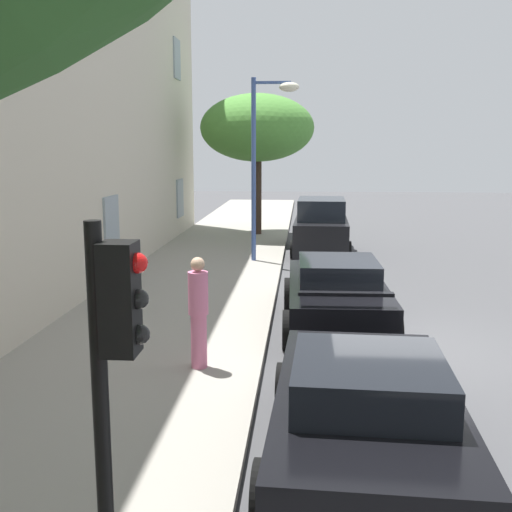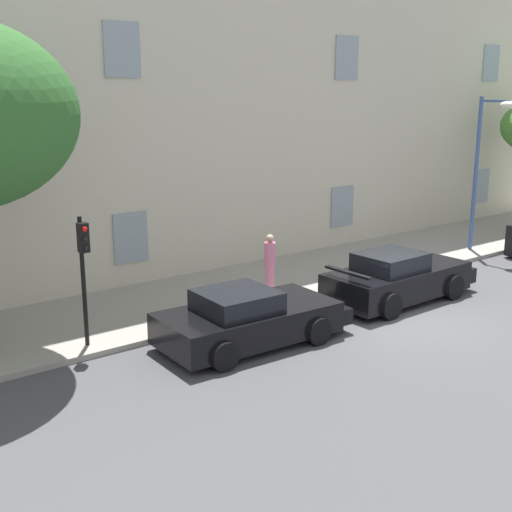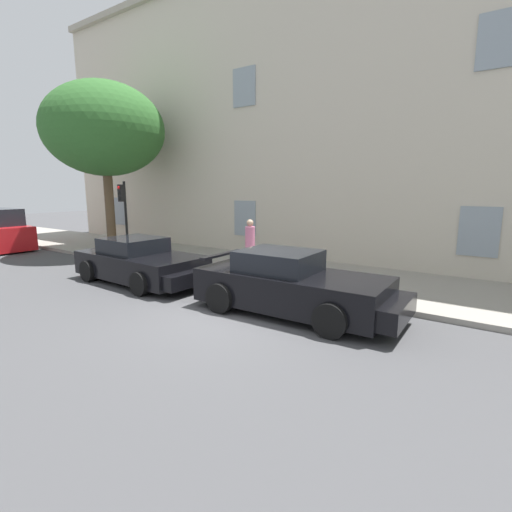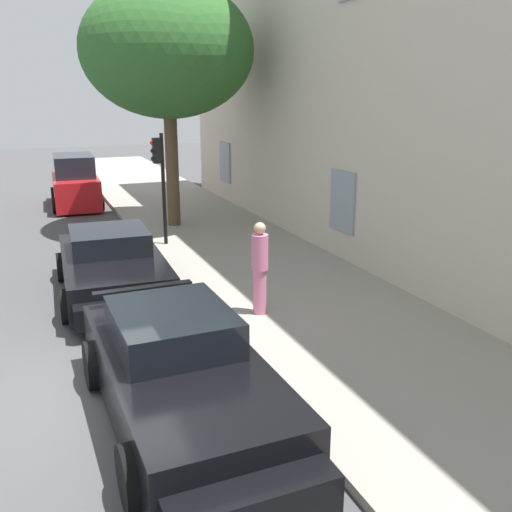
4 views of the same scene
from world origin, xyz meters
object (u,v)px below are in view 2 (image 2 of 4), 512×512
Objects in this scene: traffic_light at (83,259)px; pedestrian_admiring at (270,264)px; street_lamp at (489,146)px; sportscar_yellow_flank at (401,278)px; sportscar_red_lead at (253,318)px.

traffic_light reaches higher than pedestrian_admiring.
street_lamp is (15.09, -0.02, 1.73)m from traffic_light.
street_lamp reaches higher than sportscar_yellow_flank.
pedestrian_admiring is at bearing 44.58° from sportscar_red_lead.
street_lamp is (6.40, 1.75, 3.29)m from sportscar_yellow_flank.
traffic_light is at bearing 179.93° from street_lamp.
sportscar_yellow_flank is 2.75× the size of pedestrian_admiring.
sportscar_red_lead is 12.33m from street_lamp.
traffic_light is at bearing 168.50° from sportscar_yellow_flank.
traffic_light is 5.86m from pedestrian_admiring.
sportscar_red_lead is at bearing -179.24° from sportscar_yellow_flank.
traffic_light is 0.55× the size of street_lamp.
street_lamp reaches higher than pedestrian_admiring.
sportscar_red_lead is 1.57× the size of traffic_light.
sportscar_red_lead is at bearing -28.74° from traffic_light.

